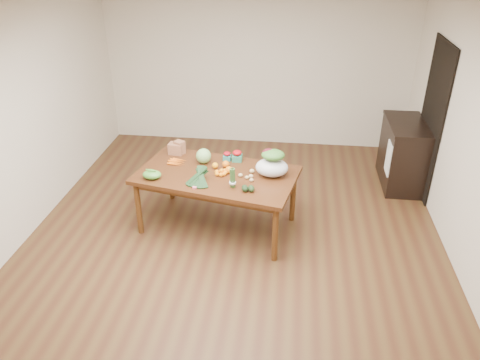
# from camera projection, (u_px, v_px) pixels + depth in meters

# --- Properties ---
(floor) EXTENTS (6.00, 6.00, 0.00)m
(floor) POSITION_uv_depth(u_px,v_px,m) (233.00, 241.00, 5.64)
(floor) COLOR #4F361B
(floor) RESTS_ON ground
(ceiling) EXTENTS (5.00, 6.00, 0.02)m
(ceiling) POSITION_uv_depth(u_px,v_px,m) (231.00, 5.00, 4.34)
(ceiling) COLOR white
(ceiling) RESTS_ON room_walls
(room_walls) EXTENTS (5.02, 6.02, 2.70)m
(room_walls) POSITION_uv_depth(u_px,v_px,m) (232.00, 138.00, 4.99)
(room_walls) COLOR beige
(room_walls) RESTS_ON floor
(dining_table) EXTENTS (2.04, 1.40, 0.75)m
(dining_table) POSITION_uv_depth(u_px,v_px,m) (217.00, 200.00, 5.75)
(dining_table) COLOR #492811
(dining_table) RESTS_ON floor
(doorway_dark) EXTENTS (0.02, 1.00, 2.10)m
(doorway_dark) POSITION_uv_depth(u_px,v_px,m) (431.00, 120.00, 6.27)
(doorway_dark) COLOR black
(doorway_dark) RESTS_ON floor
(cabinet) EXTENTS (0.52, 1.02, 0.94)m
(cabinet) POSITION_uv_depth(u_px,v_px,m) (402.00, 154.00, 6.70)
(cabinet) COLOR black
(cabinet) RESTS_ON floor
(dish_towel) EXTENTS (0.02, 0.28, 0.45)m
(dish_towel) POSITION_uv_depth(u_px,v_px,m) (388.00, 158.00, 6.39)
(dish_towel) COLOR white
(dish_towel) RESTS_ON cabinet
(paper_bag) EXTENTS (0.28, 0.25, 0.17)m
(paper_bag) POSITION_uv_depth(u_px,v_px,m) (176.00, 148.00, 6.01)
(paper_bag) COLOR #966243
(paper_bag) RESTS_ON dining_table
(cabbage) EXTENTS (0.19, 0.19, 0.19)m
(cabbage) POSITION_uv_depth(u_px,v_px,m) (204.00, 156.00, 5.77)
(cabbage) COLOR #89BD6D
(cabbage) RESTS_ON dining_table
(strawberry_basket_a) EXTENTS (0.11, 0.11, 0.09)m
(strawberry_basket_a) POSITION_uv_depth(u_px,v_px,m) (227.00, 157.00, 5.87)
(strawberry_basket_a) COLOR #B30B1F
(strawberry_basket_a) RESTS_ON dining_table
(strawberry_basket_b) EXTENTS (0.14, 0.14, 0.11)m
(strawberry_basket_b) POSITION_uv_depth(u_px,v_px,m) (237.00, 157.00, 5.84)
(strawberry_basket_b) COLOR red
(strawberry_basket_b) RESTS_ON dining_table
(orange_a) EXTENTS (0.08, 0.08, 0.08)m
(orange_a) POSITION_uv_depth(u_px,v_px,m) (215.00, 165.00, 5.67)
(orange_a) COLOR #FFA00F
(orange_a) RESTS_ON dining_table
(orange_b) EXTENTS (0.09, 0.09, 0.09)m
(orange_b) POSITION_uv_depth(u_px,v_px,m) (226.00, 164.00, 5.69)
(orange_b) COLOR orange
(orange_b) RESTS_ON dining_table
(orange_c) EXTENTS (0.09, 0.09, 0.09)m
(orange_c) POSITION_uv_depth(u_px,v_px,m) (229.00, 170.00, 5.56)
(orange_c) COLOR #FF600F
(orange_c) RESTS_ON dining_table
(mandarin_cluster) EXTENTS (0.21, 0.21, 0.08)m
(mandarin_cluster) POSITION_uv_depth(u_px,v_px,m) (222.00, 172.00, 5.52)
(mandarin_cluster) COLOR #FEA60F
(mandarin_cluster) RESTS_ON dining_table
(carrots) EXTENTS (0.25, 0.23, 0.03)m
(carrots) POSITION_uv_depth(u_px,v_px,m) (177.00, 162.00, 5.81)
(carrots) COLOR orange
(carrots) RESTS_ON dining_table
(snap_pea_bag) EXTENTS (0.22, 0.17, 0.10)m
(snap_pea_bag) POSITION_uv_depth(u_px,v_px,m) (152.00, 175.00, 5.43)
(snap_pea_bag) COLOR #4F9632
(snap_pea_bag) RESTS_ON dining_table
(kale_bunch) EXTENTS (0.40, 0.46, 0.16)m
(kale_bunch) POSITION_uv_depth(u_px,v_px,m) (198.00, 178.00, 5.30)
(kale_bunch) COLOR black
(kale_bunch) RESTS_ON dining_table
(asparagus_bundle) EXTENTS (0.10, 0.13, 0.26)m
(asparagus_bundle) POSITION_uv_depth(u_px,v_px,m) (233.00, 178.00, 5.21)
(asparagus_bundle) COLOR #427937
(asparagus_bundle) RESTS_ON dining_table
(potato_a) EXTENTS (0.05, 0.05, 0.05)m
(potato_a) POSITION_uv_depth(u_px,v_px,m) (240.00, 175.00, 5.48)
(potato_a) COLOR tan
(potato_a) RESTS_ON dining_table
(potato_b) EXTENTS (0.05, 0.04, 0.04)m
(potato_b) POSITION_uv_depth(u_px,v_px,m) (247.00, 177.00, 5.44)
(potato_b) COLOR #DAC57E
(potato_b) RESTS_ON dining_table
(potato_c) EXTENTS (0.06, 0.05, 0.05)m
(potato_c) POSITION_uv_depth(u_px,v_px,m) (251.00, 176.00, 5.46)
(potato_c) COLOR tan
(potato_c) RESTS_ON dining_table
(potato_d) EXTENTS (0.06, 0.05, 0.05)m
(potato_d) POSITION_uv_depth(u_px,v_px,m) (252.00, 171.00, 5.57)
(potato_d) COLOR tan
(potato_d) RESTS_ON dining_table
(potato_e) EXTENTS (0.05, 0.04, 0.04)m
(potato_e) POSITION_uv_depth(u_px,v_px,m) (251.00, 180.00, 5.38)
(potato_e) COLOR tan
(potato_e) RESTS_ON dining_table
(avocado_a) EXTENTS (0.10, 0.12, 0.07)m
(avocado_a) POSITION_uv_depth(u_px,v_px,m) (245.00, 188.00, 5.18)
(avocado_a) COLOR black
(avocado_a) RESTS_ON dining_table
(avocado_b) EXTENTS (0.10, 0.12, 0.07)m
(avocado_b) POSITION_uv_depth(u_px,v_px,m) (251.00, 188.00, 5.18)
(avocado_b) COLOR black
(avocado_b) RESTS_ON dining_table
(salad_bag) EXTENTS (0.44, 0.36, 0.30)m
(salad_bag) POSITION_uv_depth(u_px,v_px,m) (272.00, 164.00, 5.45)
(salad_bag) COLOR white
(salad_bag) RESTS_ON dining_table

